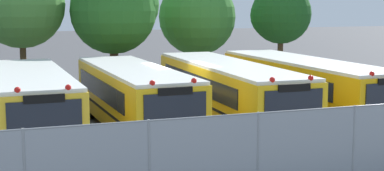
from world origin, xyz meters
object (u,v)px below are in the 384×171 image
at_px(school_bus_2, 227,90).
at_px(tree_1, 23,3).
at_px(tree_2, 117,9).
at_px(tree_3, 195,17).
at_px(school_bus_1, 134,96).
at_px(school_bus_3, 304,85).
at_px(school_bus_0, 30,102).
at_px(tree_4, 279,14).

height_order(school_bus_2, tree_1, tree_1).
height_order(school_bus_2, tree_2, tree_2).
distance_m(tree_1, tree_3, 9.71).
bearing_deg(tree_1, tree_3, 5.23).
bearing_deg(school_bus_1, tree_2, -100.09).
relative_size(school_bus_2, tree_1, 1.62).
bearing_deg(tree_2, school_bus_2, -72.64).
bearing_deg(school_bus_3, tree_2, -54.26).
relative_size(school_bus_0, tree_1, 1.41).
xyz_separation_m(tree_1, tree_2, (4.66, -1.04, -0.31)).
bearing_deg(tree_1, tree_2, -12.62).
relative_size(school_bus_1, tree_4, 1.65).
xyz_separation_m(school_bus_2, tree_4, (7.26, 9.46, 2.81)).
height_order(school_bus_1, tree_1, tree_1).
height_order(school_bus_0, tree_1, tree_1).
bearing_deg(tree_3, school_bus_1, -120.48).
relative_size(school_bus_1, school_bus_3, 0.88).
xyz_separation_m(tree_2, tree_4, (9.92, 0.95, -0.36)).
distance_m(school_bus_2, tree_2, 9.47).
xyz_separation_m(tree_2, tree_3, (4.97, 1.92, -0.51)).
xyz_separation_m(tree_1, tree_4, (14.57, -0.09, -0.67)).
distance_m(school_bus_0, tree_2, 10.55).
bearing_deg(school_bus_0, tree_4, -148.22).
bearing_deg(school_bus_3, school_bus_1, 1.52).
xyz_separation_m(school_bus_2, tree_1, (-7.32, 9.55, 3.48)).
height_order(school_bus_3, tree_1, tree_1).
height_order(tree_3, tree_4, tree_3).
distance_m(school_bus_2, tree_4, 12.25).
distance_m(tree_2, tree_4, 9.97).
relative_size(school_bus_2, school_bus_3, 1.01).
height_order(tree_1, tree_3, tree_1).
bearing_deg(tree_4, school_bus_3, -111.21).
xyz_separation_m(school_bus_0, tree_2, (5.07, 8.68, 3.18)).
bearing_deg(school_bus_3, tree_4, -112.90).
distance_m(school_bus_2, school_bus_3, 3.68).
distance_m(school_bus_3, tree_3, 10.63).
xyz_separation_m(school_bus_0, school_bus_1, (3.79, -0.02, 0.01)).
xyz_separation_m(school_bus_0, tree_4, (14.99, 9.63, 2.82)).
relative_size(tree_1, tree_2, 1.05).
relative_size(school_bus_3, tree_2, 1.68).
height_order(tree_1, tree_4, tree_1).
bearing_deg(school_bus_3, tree_3, -84.08).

